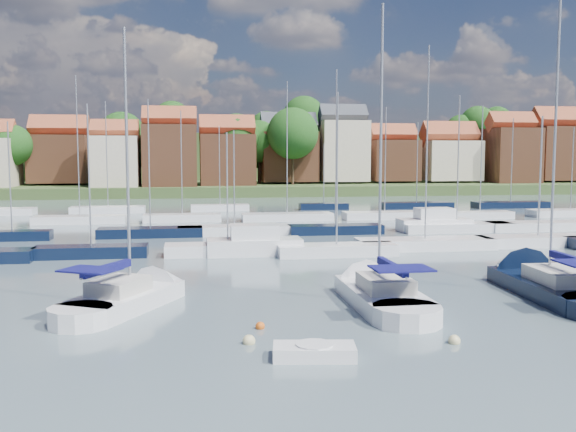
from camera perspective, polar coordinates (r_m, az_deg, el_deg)
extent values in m
plane|color=#3F4E55|center=(68.16, -0.26, -0.75)|extent=(260.00, 260.00, 0.00)
cube|color=white|center=(32.26, -14.28, -7.54)|extent=(5.69, 7.32, 1.20)
cone|color=white|center=(35.78, -10.51, -6.17)|extent=(4.05, 4.24, 2.83)
cylinder|color=white|center=(29.58, -17.96, -8.83)|extent=(3.82, 3.82, 1.20)
cube|color=beige|center=(31.68, -14.80, -6.03)|extent=(3.08, 3.43, 0.70)
cylinder|color=#B2B2B7|center=(31.84, -14.11, 4.80)|extent=(0.14, 0.14, 12.56)
cylinder|color=#B2B2B7|center=(30.76, -15.82, -4.79)|extent=(1.86, 3.37, 0.10)
cube|color=#0F0F4F|center=(30.73, -15.83, -4.51)|extent=(1.95, 3.30, 0.35)
cube|color=#0F0F4F|center=(29.73, -17.20, -4.59)|extent=(2.92, 2.63, 0.08)
cube|color=white|center=(32.32, 8.33, -7.40)|extent=(3.13, 7.48, 1.20)
cone|color=white|center=(36.71, 6.20, -5.81)|extent=(3.12, 3.64, 3.11)
cylinder|color=white|center=(28.87, 10.51, -9.00)|extent=(3.12, 3.12, 1.20)
cube|color=beige|center=(31.64, 8.63, -5.92)|extent=(2.19, 3.12, 0.70)
cylinder|color=#B2B2B7|center=(32.01, 8.24, 6.04)|extent=(0.14, 0.14, 13.84)
cylinder|color=#B2B2B7|center=(30.51, 9.23, -4.73)|extent=(0.11, 4.15, 0.10)
cube|color=#0F0F4F|center=(30.48, 9.23, -4.46)|extent=(0.31, 3.94, 0.35)
cube|color=#0F0F4F|center=(29.19, 10.05, -4.61)|extent=(2.65, 1.88, 0.08)
cube|color=black|center=(36.76, 22.63, -6.19)|extent=(4.19, 9.06, 1.20)
cone|color=black|center=(41.63, 19.03, -4.74)|extent=(3.93, 4.51, 3.69)
cube|color=beige|center=(36.05, 23.14, -4.90)|extent=(2.79, 3.83, 0.70)
cylinder|color=#B2B2B7|center=(36.63, 22.69, 7.91)|extent=(0.14, 0.14, 16.79)
cylinder|color=#B2B2B7|center=(34.86, 24.17, -3.87)|extent=(0.38, 4.92, 0.10)
cube|color=#0F0F4F|center=(34.83, 24.18, -3.63)|extent=(0.56, 4.69, 0.35)
cube|color=white|center=(23.94, 2.35, -12.06)|extent=(3.18, 1.82, 0.59)
cylinder|color=white|center=(23.89, 2.35, -11.69)|extent=(1.40, 1.40, 0.38)
sphere|color=beige|center=(25.79, -3.50, -11.26)|extent=(0.52, 0.52, 0.52)
sphere|color=#D85914|center=(27.87, -2.50, -9.98)|extent=(0.41, 0.41, 0.41)
sphere|color=beige|center=(26.61, 14.56, -10.90)|extent=(0.49, 0.49, 0.49)
sphere|color=beige|center=(35.92, 9.08, -6.51)|extent=(0.49, 0.49, 0.49)
cube|color=black|center=(48.59, -17.08, -3.12)|extent=(8.01, 2.24, 1.00)
cylinder|color=#B2B2B7|center=(48.10, -17.27, 3.47)|extent=(0.12, 0.12, 10.16)
cube|color=white|center=(47.82, -5.38, -3.04)|extent=(9.22, 2.58, 1.00)
cylinder|color=#B2B2B7|center=(47.35, -5.43, 2.46)|extent=(0.12, 0.12, 8.18)
cube|color=white|center=(47.38, 4.34, -3.11)|extent=(8.78, 2.46, 1.00)
cylinder|color=#B2B2B7|center=(46.86, 4.39, 4.20)|extent=(0.12, 0.12, 11.06)
cube|color=white|center=(51.54, 12.08, -2.51)|extent=(10.79, 3.02, 1.00)
cylinder|color=#B2B2B7|center=(51.05, 12.26, 6.34)|extent=(0.12, 0.12, 14.87)
cube|color=white|center=(56.05, 21.31, -2.13)|extent=(10.13, 2.84, 1.00)
cylinder|color=#B2B2B7|center=(55.63, 21.50, 3.29)|extent=(0.12, 0.12, 9.59)
cube|color=white|center=(47.75, -3.02, -2.85)|extent=(7.00, 2.60, 1.40)
cube|color=white|center=(47.60, -3.02, -1.54)|extent=(3.50, 2.20, 1.30)
cube|color=black|center=(60.38, -23.31, -1.68)|extent=(6.54, 1.83, 1.00)
cylinder|color=#B2B2B7|center=(59.99, -23.50, 3.24)|extent=(0.12, 0.12, 9.37)
cube|color=black|center=(59.18, -12.13, -1.49)|extent=(9.30, 2.60, 1.00)
cylinder|color=#B2B2B7|center=(58.76, -12.25, 4.56)|extent=(0.12, 0.12, 11.48)
cube|color=white|center=(59.58, -4.78, -1.34)|extent=(10.40, 2.91, 1.00)
cylinder|color=#B2B2B7|center=(59.20, -4.82, 3.36)|extent=(0.12, 0.12, 8.77)
cube|color=black|center=(60.25, 4.25, -1.26)|extent=(8.80, 2.46, 1.00)
cylinder|color=#B2B2B7|center=(59.83, 4.30, 6.05)|extent=(0.12, 0.12, 14.33)
cube|color=white|center=(63.87, 14.75, -1.04)|extent=(10.73, 3.00, 1.00)
cylinder|color=#B2B2B7|center=(63.48, 14.89, 4.86)|extent=(0.12, 0.12, 12.14)
cube|color=white|center=(67.50, 21.39, -0.89)|extent=(10.48, 2.93, 1.00)
cylinder|color=#B2B2B7|center=(67.14, 21.56, 3.89)|extent=(0.12, 0.12, 10.28)
cube|color=white|center=(63.89, 12.86, -0.86)|extent=(7.00, 2.60, 1.40)
cube|color=white|center=(63.77, 12.88, 0.12)|extent=(3.50, 2.20, 1.30)
cube|color=white|center=(72.52, -18.00, -0.37)|extent=(9.71, 2.72, 1.00)
cylinder|color=#B2B2B7|center=(72.18, -18.19, 5.92)|extent=(0.12, 0.12, 14.88)
cube|color=white|center=(71.87, -9.37, -0.22)|extent=(8.49, 2.38, 1.00)
cylinder|color=#B2B2B7|center=(71.53, -9.45, 4.69)|extent=(0.12, 0.12, 11.31)
cube|color=white|center=(71.96, -0.08, -0.14)|extent=(10.16, 2.85, 1.00)
cylinder|color=#B2B2B7|center=(71.61, -0.08, 6.08)|extent=(0.12, 0.12, 14.59)
cube|color=white|center=(74.63, 8.57, 0.00)|extent=(9.53, 2.67, 1.00)
cylinder|color=#B2B2B7|center=(74.30, 8.65, 4.97)|extent=(0.12, 0.12, 11.91)
cube|color=white|center=(77.35, 16.68, 0.02)|extent=(7.62, 2.13, 1.00)
cylinder|color=#B2B2B7|center=(77.02, 16.81, 4.89)|extent=(0.12, 0.12, 12.13)
cube|color=white|center=(84.15, 23.80, 0.21)|extent=(10.17, 2.85, 1.00)
cylinder|color=#B2B2B7|center=(83.87, 23.94, 3.87)|extent=(0.12, 0.12, 9.73)
cube|color=white|center=(84.49, -15.69, 0.50)|extent=(9.24, 2.59, 1.00)
cylinder|color=#B2B2B7|center=(84.19, -15.82, 5.30)|extent=(0.12, 0.12, 13.17)
cube|color=white|center=(84.70, -6.07, 0.68)|extent=(7.57, 2.12, 1.00)
cylinder|color=#B2B2B7|center=(84.41, -6.11, 4.49)|extent=(0.12, 0.12, 10.24)
cube|color=black|center=(86.64, 3.19, 0.81)|extent=(6.58, 1.84, 1.00)
cylinder|color=#B2B2B7|center=(86.39, 3.21, 3.79)|extent=(0.12, 0.12, 8.01)
cube|color=black|center=(90.19, 11.34, 0.90)|extent=(9.92, 2.78, 1.00)
cylinder|color=#B2B2B7|center=(89.92, 11.41, 4.69)|extent=(0.12, 0.12, 10.92)
cube|color=black|center=(94.68, 19.17, 0.92)|extent=(10.55, 2.95, 1.00)
cylinder|color=#B2B2B7|center=(94.42, 19.29, 4.70)|extent=(0.12, 0.12, 11.51)
cube|color=#3B5028|center=(144.53, -4.78, 2.67)|extent=(200.00, 70.00, 3.00)
cube|color=#3B5028|center=(169.32, -5.39, 4.67)|extent=(200.00, 60.00, 14.00)
cube|color=brown|center=(127.02, -19.56, 4.80)|extent=(10.37, 9.97, 8.73)
cube|color=brown|center=(127.10, -19.64, 7.34)|extent=(10.57, 5.13, 5.13)
cube|color=beige|center=(116.71, -15.07, 4.66)|extent=(8.09, 8.80, 8.96)
cube|color=brown|center=(116.78, -15.14, 7.34)|extent=(8.25, 4.00, 4.00)
cube|color=brown|center=(116.99, -10.44, 5.25)|extent=(9.36, 10.17, 10.97)
cube|color=brown|center=(117.16, -10.50, 8.50)|extent=(9.54, 4.63, 4.63)
cube|color=brown|center=(118.87, -5.42, 4.95)|extent=(9.90, 8.56, 9.42)
cube|color=brown|center=(118.96, -5.45, 7.80)|extent=(10.10, 4.90, 4.90)
cube|color=brown|center=(125.12, 0.02, 5.29)|extent=(10.59, 8.93, 9.49)
cube|color=#383A42|center=(125.25, 0.02, 8.06)|extent=(10.80, 5.24, 5.24)
cube|color=beige|center=(126.35, 4.87, 5.76)|extent=(9.01, 8.61, 11.65)
cube|color=#383A42|center=(126.57, 4.89, 8.90)|extent=(9.19, 4.46, 4.46)
cube|color=brown|center=(130.36, 9.23, 4.90)|extent=(9.10, 9.34, 8.00)
cube|color=brown|center=(130.41, 9.26, 7.15)|extent=(9.28, 4.50, 4.50)
cube|color=beige|center=(134.09, 14.09, 4.80)|extent=(10.86, 9.59, 7.88)
cube|color=brown|center=(134.14, 14.14, 7.05)|extent=(11.07, 5.37, 5.37)
cube|color=brown|center=(136.71, 19.12, 5.07)|extent=(9.18, 9.96, 10.97)
cube|color=brown|center=(136.85, 19.21, 7.83)|extent=(9.36, 4.54, 4.54)
cube|color=brown|center=(143.50, 22.94, 5.14)|extent=(11.39, 9.67, 10.76)
cube|color=brown|center=(143.66, 23.04, 7.84)|extent=(11.62, 5.64, 5.64)
cylinder|color=#382619|center=(157.39, 16.43, 5.68)|extent=(0.50, 0.50, 4.47)
sphere|color=#22551A|center=(157.55, 16.49, 7.89)|extent=(8.18, 8.18, 8.18)
cylinder|color=#382619|center=(123.73, -2.51, 3.84)|extent=(0.50, 0.50, 4.46)
sphere|color=#22551A|center=(123.70, -2.52, 6.64)|extent=(8.15, 8.15, 8.15)
cylinder|color=#382619|center=(142.93, 1.41, 5.97)|extent=(0.50, 0.50, 5.15)
sphere|color=#22551A|center=(143.16, 1.42, 8.77)|extent=(9.41, 9.41, 9.41)
cylinder|color=#382619|center=(143.37, -10.23, 5.92)|extent=(0.50, 0.50, 4.56)
sphere|color=#22551A|center=(143.56, -10.27, 8.39)|extent=(8.34, 8.34, 8.34)
cylinder|color=#382619|center=(132.95, -14.50, 3.93)|extent=(0.50, 0.50, 5.15)
sphere|color=#22551A|center=(132.97, -14.57, 6.95)|extent=(9.42, 9.42, 9.42)
cylinder|color=#382619|center=(137.35, -20.89, 4.87)|extent=(0.50, 0.50, 3.42)
sphere|color=#22551A|center=(137.41, -20.95, 6.81)|extent=(6.26, 6.26, 6.26)
cylinder|color=#382619|center=(133.90, 1.47, 3.82)|extent=(0.50, 0.50, 3.77)
sphere|color=#22551A|center=(133.85, 1.48, 6.01)|extent=(6.89, 6.89, 6.89)
cylinder|color=#382619|center=(119.52, 0.42, 3.97)|extent=(0.50, 0.50, 5.21)
sphere|color=#22551A|center=(119.54, 0.42, 7.36)|extent=(9.53, 9.53, 9.53)
cylinder|color=#382619|center=(147.45, 20.49, 3.48)|extent=(0.50, 0.50, 2.97)
sphere|color=#22551A|center=(147.38, 20.54, 5.04)|extent=(5.44, 5.44, 5.44)
cylinder|color=#382619|center=(121.13, -4.57, 3.88)|extent=(0.50, 0.50, 4.84)
sphere|color=#22551A|center=(121.13, -4.60, 6.99)|extent=(8.85, 8.85, 8.85)
cylinder|color=#382619|center=(155.89, 15.02, 5.60)|extent=(0.50, 0.50, 3.72)
sphere|color=#22551A|center=(156.00, 15.07, 7.45)|extent=(6.80, 6.80, 6.80)
cylinder|color=#382619|center=(137.09, 19.14, 3.62)|extent=(0.50, 0.50, 4.05)
sphere|color=#22551A|center=(137.04, 19.22, 5.91)|extent=(7.40, 7.40, 7.40)
cylinder|color=#382619|center=(123.79, -23.27, 3.29)|extent=(0.50, 0.50, 4.00)
sphere|color=#22551A|center=(123.74, -23.37, 5.81)|extent=(7.32, 7.32, 7.32)
cylinder|color=#382619|center=(141.31, -1.92, 5.70)|extent=(0.50, 0.50, 3.93)
sphere|color=#22551A|center=(141.43, -1.93, 7.87)|extent=(7.19, 7.19, 7.19)
cylinder|color=#382619|center=(133.58, 8.98, 3.76)|extent=(0.50, 0.50, 3.82)
sphere|color=#22551A|center=(133.53, 9.02, 5.99)|extent=(6.99, 6.99, 6.99)
cylinder|color=#382619|center=(120.43, -12.32, 3.44)|extent=(0.50, 0.50, 3.48)
sphere|color=#22551A|center=(120.36, -12.36, 5.69)|extent=(6.37, 6.37, 6.37)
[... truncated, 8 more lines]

